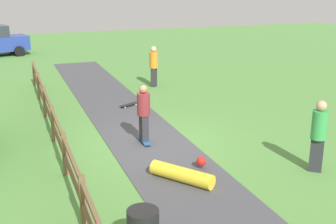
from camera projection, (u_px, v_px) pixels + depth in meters
The scene contains 8 objects.
ground_plane at pixel (150, 144), 12.91m from camera, with size 60.00×60.00×0.00m, color #568E42.
asphalt_path at pixel (150, 144), 12.90m from camera, with size 2.40×28.00×0.02m, color #47474C.
wooden_fence at pixel (58, 133), 11.85m from camera, with size 0.12×18.12×1.10m.
skater_riding at pixel (144, 111), 12.67m from camera, with size 0.38×0.80×1.75m.
skater_fallen at pixel (183, 173), 10.47m from camera, with size 1.52×1.54×0.36m.
skateboard_loose at pixel (129, 105), 16.68m from camera, with size 0.80×0.55×0.08m.
bystander_green at pixel (319, 133), 10.80m from camera, with size 0.54×0.54×1.85m.
bystander_orange at pixel (154, 64), 19.61m from camera, with size 0.53×0.53×1.83m.
Camera 1 is at (-3.70, -11.51, 4.64)m, focal length 46.79 mm.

